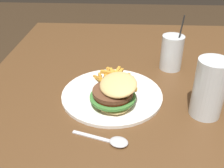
% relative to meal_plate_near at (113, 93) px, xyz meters
% --- Properties ---
extents(dining_table, '(1.30, 1.44, 0.76)m').
position_rel_meal_plate_near_xyz_m(dining_table, '(-0.05, 0.27, -0.11)').
color(dining_table, brown).
rests_on(dining_table, ground_plane).
extents(meal_plate_near, '(0.31, 0.31, 0.10)m').
position_rel_meal_plate_near_xyz_m(meal_plate_near, '(0.00, 0.00, 0.00)').
color(meal_plate_near, white).
rests_on(meal_plate_near, dining_table).
extents(beer_glass, '(0.09, 0.09, 0.17)m').
position_rel_meal_plate_near_xyz_m(beer_glass, '(0.05, 0.26, 0.05)').
color(beer_glass, silver).
rests_on(beer_glass, dining_table).
extents(juice_glass, '(0.08, 0.08, 0.20)m').
position_rel_meal_plate_near_xyz_m(juice_glass, '(-0.22, 0.20, 0.03)').
color(juice_glass, silver).
rests_on(juice_glass, dining_table).
extents(spoon, '(0.07, 0.15, 0.01)m').
position_rel_meal_plate_near_xyz_m(spoon, '(0.18, 0.01, -0.02)').
color(spoon, silver).
rests_on(spoon, dining_table).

